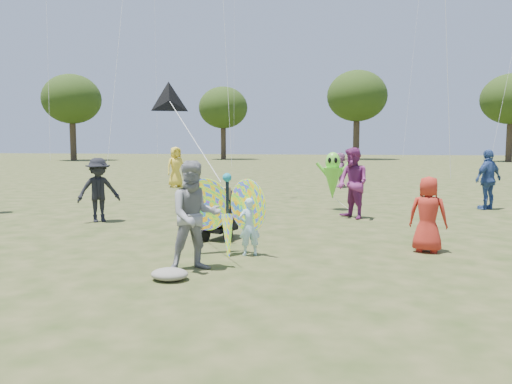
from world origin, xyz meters
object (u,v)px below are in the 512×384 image
child_girl (249,226)px  jogging_stroller (221,210)px  crowd_g (176,167)px  butterfly_kite (227,215)px  crowd_j (340,170)px  crowd_a (428,214)px  alien_kite (333,178)px  adult_man (195,216)px  crowd_e (353,183)px  crowd_b (99,190)px  crowd_c (488,179)px  crowd_d (190,181)px

child_girl → jogging_stroller: jogging_stroller is taller
crowd_g → butterfly_kite: size_ratio=1.06×
child_girl → crowd_j: bearing=-119.2°
crowd_a → butterfly_kite: bearing=29.3°
butterfly_kite → crowd_a: bearing=14.3°
alien_kite → adult_man: bearing=-103.6°
crowd_e → alien_kite: bearing=160.4°
crowd_b → butterfly_kite: (4.14, -3.03, -0.09)m
crowd_g → crowd_c: bearing=-70.9°
crowd_j → child_girl: bearing=-8.0°
crowd_c → crowd_j: crowd_c is taller
adult_man → jogging_stroller: adult_man is taller
crowd_a → crowd_g: (-9.25, 12.05, 0.22)m
crowd_c → child_girl: bearing=12.5°
crowd_d → child_girl: bearing=-151.4°
crowd_c → alien_kite: crowd_c is taller
child_girl → jogging_stroller: 1.70m
crowd_g → crowd_d: bearing=-111.9°
crowd_c → butterfly_kite: crowd_c is taller
child_girl → crowd_a: bearing=171.5°
adult_man → alien_kite: bearing=46.3°
crowd_c → crowd_b: bearing=-16.4°
adult_man → crowd_c: bearing=23.0°
crowd_c → butterfly_kite: 9.73m
crowd_d → alien_kite: (4.82, -0.99, 0.26)m
crowd_j → adult_man: bearing=-10.0°
alien_kite → crowd_j: bearing=89.7°
butterfly_kite → alien_kite: size_ratio=1.00×
crowd_e → crowd_j: crowd_e is taller
butterfly_kite → alien_kite: alien_kite is taller
child_girl → crowd_g: crowd_g is taller
crowd_b → crowd_e: bearing=-22.6°
child_girl → crowd_d: bearing=-88.4°
alien_kite → butterfly_kite: bearing=-104.0°
crowd_d → crowd_b: bearing=171.0°
crowd_a → butterfly_kite: 3.68m
crowd_b → jogging_stroller: bearing=-61.8°
crowd_a → crowd_g: bearing=-37.5°
butterfly_kite → crowd_d: bearing=113.2°
butterfly_kite → alien_kite: bearing=76.0°
crowd_j → jogging_stroller: size_ratio=1.40×
crowd_j → alien_kite: (-0.04, -7.92, 0.18)m
adult_man → alien_kite: alien_kite is taller
crowd_d → crowd_j: crowd_j is taller
crowd_j → crowd_d: bearing=-38.1°
jogging_stroller → crowd_c: bearing=61.2°
adult_man → crowd_e: (2.45, 5.98, 0.08)m
crowd_b → crowd_e: size_ratio=0.86×
crowd_a → crowd_d: bearing=-29.1°
crowd_j → butterfly_kite: bearing=-9.6°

